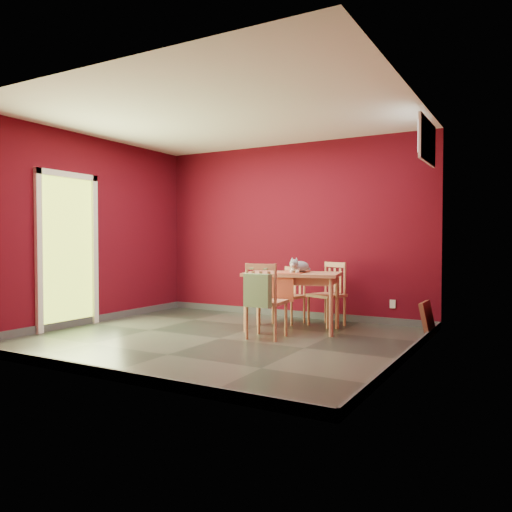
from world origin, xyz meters
The scene contains 13 objects.
ground centered at (0.00, 0.00, 0.00)m, with size 4.50×4.50×0.00m, color #2D342D.
room_shell centered at (0.00, 0.00, 0.05)m, with size 4.50×4.50×4.50m.
doorway centered at (-2.23, -0.40, 1.12)m, with size 0.06×1.01×2.13m.
window centered at (2.23, 1.00, 2.35)m, with size 0.05×0.90×0.50m.
outlet_plate centered at (1.60, 1.99, 0.30)m, with size 0.08×0.01×0.12m, color silver.
dining_table centered at (0.54, 0.93, 0.68)m, with size 1.36×0.98×0.77m.
table_runner centered at (0.54, 0.81, 0.72)m, with size 0.48×0.77×0.36m.
chair_far_left centered at (0.26, 1.45, 0.42)m, with size 0.43×0.43×0.81m.
chair_far_right centered at (0.81, 1.55, 0.46)m, with size 0.54×0.54×0.89m.
chair_near centered at (0.48, 0.27, 0.47)m, with size 0.47×0.47×0.92m.
tote_bag centered at (0.50, 0.05, 0.61)m, with size 0.33×0.19×0.46m.
cat centered at (0.63, 0.96, 0.88)m, with size 0.22×0.43×0.21m, color slate, non-canonical shape.
picture_frame centered at (2.19, 1.37, 0.22)m, with size 0.15×0.44×0.44m.
Camera 1 is at (3.36, -5.07, 1.20)m, focal length 35.00 mm.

